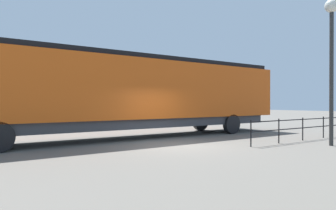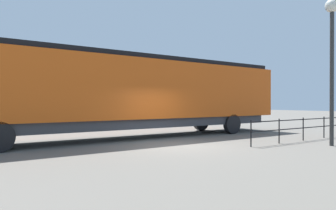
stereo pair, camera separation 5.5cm
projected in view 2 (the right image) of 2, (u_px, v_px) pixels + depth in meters
ground_plane at (177, 145)px, 12.72m from camera, size 120.00×120.00×0.00m
locomotive at (138, 92)px, 15.55m from camera, size 2.97×18.27×4.05m
lamp_post at (332, 40)px, 12.58m from camera, size 0.54×0.54×5.97m
platform_fence at (324, 124)px, 15.42m from camera, size 0.05×10.98×1.07m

